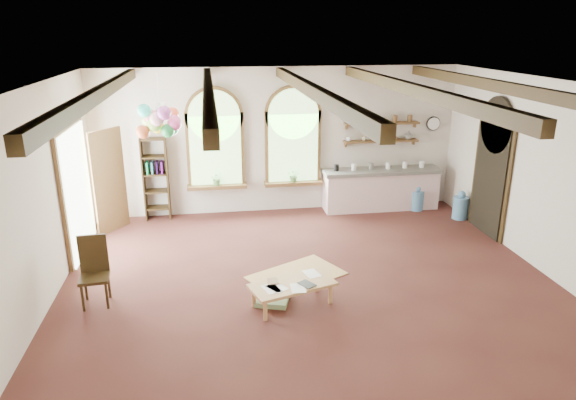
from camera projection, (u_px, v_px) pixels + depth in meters
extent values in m
plane|color=#4F2720|center=(308.00, 279.00, 8.55)|extent=(8.00, 8.00, 0.00)
cube|color=brown|center=(216.00, 150.00, 11.11)|extent=(1.24, 0.08, 1.64)
cylinder|color=brown|center=(214.00, 116.00, 10.87)|extent=(1.24, 0.08, 1.24)
cube|color=#8DC375|center=(216.00, 151.00, 11.07)|extent=(1.10, 0.04, 1.50)
cube|color=brown|center=(217.00, 186.00, 11.28)|extent=(1.30, 0.28, 0.08)
cube|color=brown|center=(293.00, 148.00, 11.36)|extent=(1.24, 0.08, 1.64)
cylinder|color=brown|center=(293.00, 114.00, 11.12)|extent=(1.24, 0.08, 1.24)
cube|color=#8DC375|center=(293.00, 148.00, 11.32)|extent=(1.10, 0.04, 1.50)
cube|color=brown|center=(293.00, 183.00, 11.52)|extent=(1.30, 0.28, 0.08)
cube|color=brown|center=(77.00, 192.00, 9.30)|extent=(0.10, 1.90, 2.50)
cube|color=black|center=(490.00, 180.00, 10.18)|extent=(0.10, 1.30, 2.40)
cube|color=#F5D0D1|center=(381.00, 191.00, 11.74)|extent=(2.60, 0.55, 0.86)
cube|color=slate|center=(382.00, 171.00, 11.59)|extent=(2.68, 0.62, 0.08)
cube|color=brown|center=(381.00, 141.00, 11.56)|extent=(1.70, 0.24, 0.04)
cube|color=brown|center=(382.00, 123.00, 11.43)|extent=(1.70, 0.24, 0.04)
cylinder|color=black|center=(433.00, 124.00, 11.69)|extent=(0.32, 0.04, 0.32)
cube|color=#31230F|center=(144.00, 179.00, 10.95)|extent=(0.03, 0.32, 1.80)
cube|color=#31230F|center=(168.00, 178.00, 11.02)|extent=(0.03, 0.32, 1.80)
cube|color=tan|center=(292.00, 285.00, 7.63)|extent=(1.37, 0.93, 0.05)
cube|color=tan|center=(265.00, 310.00, 7.29)|extent=(0.06, 0.06, 0.32)
cube|color=tan|center=(330.00, 294.00, 7.74)|extent=(0.06, 0.06, 0.32)
cube|color=tan|center=(254.00, 297.00, 7.63)|extent=(0.06, 0.06, 0.32)
cube|color=tan|center=(317.00, 282.00, 8.09)|extent=(0.06, 0.06, 0.32)
cube|color=#31230F|center=(94.00, 278.00, 7.62)|extent=(0.45, 0.45, 0.05)
cube|color=#31230F|center=(93.00, 254.00, 7.70)|extent=(0.42, 0.07, 0.62)
cube|color=tan|center=(296.00, 275.00, 8.64)|extent=(1.78, 1.53, 0.02)
cube|color=#80A16F|center=(273.00, 299.00, 7.82)|extent=(0.60, 0.60, 0.08)
cylinder|color=#5286B1|center=(417.00, 200.00, 11.72)|extent=(0.31, 0.31, 0.46)
sphere|color=#5286B1|center=(418.00, 188.00, 11.63)|extent=(0.16, 0.16, 0.16)
cylinder|color=#5286B1|center=(460.00, 208.00, 11.18)|extent=(0.33, 0.33, 0.49)
sphere|color=#5286B1|center=(462.00, 195.00, 11.08)|extent=(0.17, 0.17, 0.17)
cylinder|color=white|center=(159.00, 97.00, 9.36)|extent=(0.01, 0.01, 0.85)
sphere|color=#208D41|center=(172.00, 129.00, 9.60)|extent=(0.25, 0.25, 0.25)
sphere|color=#EC4EA0|center=(174.00, 122.00, 9.68)|extent=(0.25, 0.25, 0.25)
sphere|color=#FF5A35|center=(172.00, 114.00, 9.79)|extent=(0.25, 0.25, 0.25)
sphere|color=white|center=(162.00, 109.00, 9.62)|extent=(0.25, 0.25, 0.25)
sphere|color=gold|center=(158.00, 127.00, 9.79)|extent=(0.25, 0.25, 0.25)
sphere|color=#A3CC57|center=(148.00, 121.00, 9.73)|extent=(0.25, 0.25, 0.25)
sphere|color=#C95E75|center=(151.00, 116.00, 9.52)|extent=(0.25, 0.25, 0.25)
sphere|color=#34E0CF|center=(144.00, 111.00, 9.38)|extent=(0.25, 0.25, 0.25)
sphere|color=#C8552C|center=(143.00, 132.00, 9.34)|extent=(0.25, 0.25, 0.25)
sphere|color=#A4F456|center=(154.00, 125.00, 9.35)|extent=(0.25, 0.25, 0.25)
sphere|color=#F1B1C2|center=(157.00, 119.00, 9.22)|extent=(0.25, 0.25, 0.25)
sphere|color=#B84FB1|center=(164.00, 113.00, 9.13)|extent=(0.25, 0.25, 0.25)
sphere|color=#208D41|center=(168.00, 131.00, 9.44)|extent=(0.25, 0.25, 0.25)
sphere|color=#EC4EA0|center=(175.00, 124.00, 9.46)|extent=(0.25, 0.25, 0.25)
imported|color=olive|center=(268.00, 282.00, 7.66)|extent=(0.18, 0.24, 0.02)
cube|color=black|center=(307.00, 284.00, 7.59)|extent=(0.28, 0.30, 0.01)
imported|color=#598C4C|center=(217.00, 178.00, 11.19)|extent=(0.27, 0.23, 0.30)
imported|color=#598C4C|center=(294.00, 175.00, 11.43)|extent=(0.27, 0.23, 0.30)
imported|color=white|center=(349.00, 139.00, 11.43)|extent=(0.12, 0.10, 0.10)
imported|color=beige|center=(364.00, 139.00, 11.48)|extent=(0.10, 0.10, 0.09)
imported|color=beige|center=(379.00, 139.00, 11.53)|extent=(0.22, 0.22, 0.05)
imported|color=#8C664C|center=(394.00, 138.00, 11.58)|extent=(0.20, 0.20, 0.06)
imported|color=slate|center=(409.00, 135.00, 11.61)|extent=(0.18, 0.18, 0.19)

